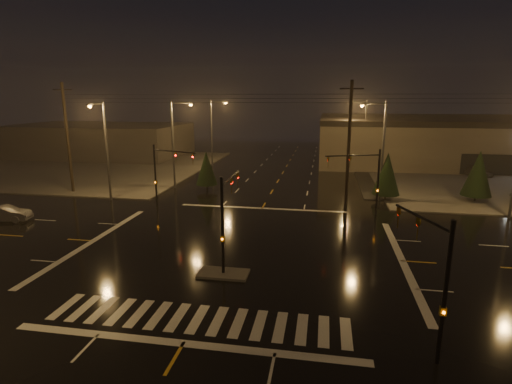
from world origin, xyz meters
TOP-DOWN VIEW (x-y plane):
  - ground at (0.00, 0.00)m, footprint 140.00×140.00m
  - sidewalk_nw at (-30.00, 30.00)m, footprint 36.00×36.00m
  - median_island at (0.00, -4.00)m, footprint 3.00×1.60m
  - crosswalk at (0.00, -9.00)m, footprint 15.00×2.60m
  - stop_bar_near at (0.00, -11.00)m, footprint 16.00×0.50m
  - stop_bar_far at (0.00, 11.00)m, footprint 16.00×0.50m
  - retail_building at (35.00, 45.99)m, footprint 60.20×28.30m
  - commercial_block at (-35.00, 42.00)m, footprint 30.00×18.00m
  - signal_mast_median at (0.00, -3.07)m, footprint 0.25×4.59m
  - signal_mast_ne at (9.50, 10.14)m, footprint 4.84×1.86m
  - signal_mast_nw at (-9.50, 10.14)m, footprint 4.84×1.86m
  - signal_mast_se at (10.23, -9.75)m, footprint 1.55×3.87m
  - streetlight_1 at (-11.18, 18.00)m, footprint 2.77×0.32m
  - streetlight_2 at (-11.18, 34.00)m, footprint 2.77×0.32m
  - streetlight_3 at (11.18, 16.00)m, footprint 2.77×0.32m
  - streetlight_4 at (11.18, 36.00)m, footprint 2.77×0.32m
  - streetlight_5 at (-16.00, 11.18)m, footprint 0.32×2.77m
  - utility_pole_0 at (-22.00, 14.00)m, footprint 2.20×0.32m
  - utility_pole_1 at (8.00, 14.00)m, footprint 2.20×0.32m
  - conifer_0 at (12.07, 16.06)m, footprint 2.75×2.75m
  - conifer_1 at (21.01, 17.05)m, footprint 2.92×2.92m
  - conifer_3 at (-7.42, 17.45)m, footprint 2.44×2.44m
  - car_parked at (25.77, 31.66)m, footprint 4.34×4.99m
  - car_crossing at (-21.15, 3.15)m, footprint 4.39×2.35m

SIDE VIEW (x-z plane):
  - ground at x=0.00m, z-range 0.00..0.00m
  - crosswalk at x=0.00m, z-range 0.00..0.01m
  - stop_bar_near at x=0.00m, z-range 0.00..0.01m
  - stop_bar_far at x=0.00m, z-range 0.00..0.01m
  - sidewalk_nw at x=-30.00m, z-range 0.00..0.12m
  - median_island at x=0.00m, z-range 0.00..0.15m
  - car_crossing at x=-21.15m, z-range 0.00..1.38m
  - car_parked at x=25.77m, z-range 0.00..1.62m
  - conifer_3 at x=-7.42m, z-range 0.35..4.86m
  - commercial_block at x=-35.00m, z-range 0.00..5.60m
  - conifer_0 at x=12.07m, z-range 0.35..5.35m
  - conifer_1 at x=21.01m, z-range 0.35..5.61m
  - signal_mast_se at x=10.23m, z-range 0.71..6.71m
  - signal_mast_median at x=0.00m, z-range 0.75..6.75m
  - signal_mast_ne at x=9.50m, z-range 0.79..6.79m
  - signal_mast_nw at x=-9.50m, z-range 0.79..6.79m
  - retail_building at x=35.00m, z-range 0.24..7.44m
  - streetlight_1 at x=-11.18m, z-range 0.80..10.80m
  - streetlight_2 at x=-11.18m, z-range 0.80..10.80m
  - streetlight_3 at x=11.18m, z-range 0.80..10.80m
  - streetlight_4 at x=11.18m, z-range 0.80..10.80m
  - streetlight_5 at x=-16.00m, z-range 0.80..10.80m
  - utility_pole_0 at x=-22.00m, z-range 0.13..12.13m
  - utility_pole_1 at x=8.00m, z-range 0.13..12.13m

